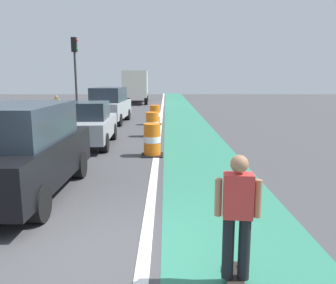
% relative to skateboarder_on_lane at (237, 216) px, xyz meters
% --- Properties ---
extents(ground_plane, '(100.00, 100.00, 0.00)m').
position_rel_skateboarder_on_lane_xyz_m(ground_plane, '(-2.11, 0.93, -0.91)').
color(ground_plane, '#424244').
extents(bike_lane_strip, '(2.50, 80.00, 0.01)m').
position_rel_skateboarder_on_lane_xyz_m(bike_lane_strip, '(0.29, 12.93, -0.91)').
color(bike_lane_strip, '#2D755B').
rests_on(bike_lane_strip, ground).
extents(lane_divider_stripe, '(0.20, 80.00, 0.01)m').
position_rel_skateboarder_on_lane_xyz_m(lane_divider_stripe, '(-1.21, 12.93, -0.91)').
color(lane_divider_stripe, silver).
rests_on(lane_divider_stripe, ground).
extents(skateboarder_on_lane, '(0.57, 0.82, 1.69)m').
position_rel_skateboarder_on_lane_xyz_m(skateboarder_on_lane, '(0.00, 0.00, 0.00)').
color(skateboarder_on_lane, black).
rests_on(skateboarder_on_lane, ground).
extents(parked_suv_nearest, '(1.97, 4.62, 2.04)m').
position_rel_skateboarder_on_lane_xyz_m(parked_suv_nearest, '(-4.01, 3.37, 0.12)').
color(parked_suv_nearest, black).
rests_on(parked_suv_nearest, ground).
extents(parked_sedan_second, '(2.02, 4.16, 1.70)m').
position_rel_skateboarder_on_lane_xyz_m(parked_sedan_second, '(-3.93, 9.12, -0.08)').
color(parked_sedan_second, '#9EA0A5').
rests_on(parked_sedan_second, ground).
extents(parked_suv_third, '(2.11, 4.69, 2.04)m').
position_rel_skateboarder_on_lane_xyz_m(parked_suv_third, '(-4.17, 15.99, 0.12)').
color(parked_suv_third, '#9EA0A5').
rests_on(parked_suv_third, ground).
extents(traffic_barrel_front, '(0.73, 0.73, 1.09)m').
position_rel_skateboarder_on_lane_xyz_m(traffic_barrel_front, '(-1.35, 7.37, -0.38)').
color(traffic_barrel_front, orange).
rests_on(traffic_barrel_front, ground).
extents(traffic_barrel_mid, '(0.73, 0.73, 1.09)m').
position_rel_skateboarder_on_lane_xyz_m(traffic_barrel_mid, '(-1.49, 11.26, -0.38)').
color(traffic_barrel_mid, orange).
rests_on(traffic_barrel_mid, ground).
extents(traffic_barrel_back, '(0.73, 0.73, 1.09)m').
position_rel_skateboarder_on_lane_xyz_m(traffic_barrel_back, '(-1.50, 15.16, -0.38)').
color(traffic_barrel_back, orange).
rests_on(traffic_barrel_back, ground).
extents(delivery_truck_down_block, '(2.61, 7.68, 3.23)m').
position_rel_skateboarder_on_lane_xyz_m(delivery_truck_down_block, '(-3.94, 31.72, 0.94)').
color(delivery_truck_down_block, silver).
rests_on(delivery_truck_down_block, ground).
extents(traffic_light_corner, '(0.41, 0.32, 5.10)m').
position_rel_skateboarder_on_lane_xyz_m(traffic_light_corner, '(-6.70, 18.66, 2.59)').
color(traffic_light_corner, '#2D2D2D').
rests_on(traffic_light_corner, ground).
extents(pedestrian_crossing, '(0.34, 0.20, 1.61)m').
position_rel_skateboarder_on_lane_xyz_m(pedestrian_crossing, '(-6.15, 9.07, -0.05)').
color(pedestrian_crossing, '#33333D').
rests_on(pedestrian_crossing, ground).
extents(pedestrian_waiting, '(0.34, 0.20, 1.61)m').
position_rel_skateboarder_on_lane_xyz_m(pedestrian_waiting, '(-7.05, 15.57, -0.05)').
color(pedestrian_waiting, '#33333D').
rests_on(pedestrian_waiting, ground).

